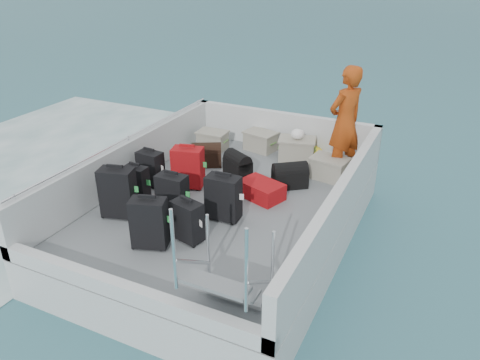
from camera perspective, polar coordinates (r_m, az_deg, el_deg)
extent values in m
plane|color=#164450|center=(7.40, -1.70, -6.87)|extent=(160.00, 160.00, 0.00)
plane|color=white|center=(10.28, -26.26, 0.14)|extent=(10.00, 10.00, 0.00)
cube|color=silver|center=(7.25, -1.73, -4.88)|extent=(3.60, 5.00, 0.60)
cube|color=gray|center=(7.09, -1.77, -2.73)|extent=(3.30, 4.70, 0.02)
cube|color=silver|center=(7.81, -13.18, 2.30)|extent=(0.14, 5.00, 0.70)
cube|color=silver|center=(6.40, 12.11, -3.07)|extent=(0.14, 5.00, 0.70)
cube|color=silver|center=(8.98, 5.35, 6.05)|extent=(3.60, 0.14, 0.70)
cube|color=silver|center=(5.36, -14.08, -12.94)|extent=(3.60, 0.14, 0.20)
cylinder|color=silver|center=(7.66, -13.48, 5.04)|extent=(0.04, 4.80, 0.04)
cube|color=black|center=(6.75, -14.64, -1.59)|extent=(0.53, 0.39, 0.73)
cube|color=black|center=(7.18, -12.51, -0.45)|extent=(0.36, 0.21, 0.55)
cube|color=black|center=(7.59, -10.84, 1.33)|extent=(0.42, 0.27, 0.58)
cube|color=black|center=(5.99, -10.99, -5.26)|extent=(0.50, 0.39, 0.67)
cube|color=black|center=(6.65, -8.23, -1.90)|extent=(0.43, 0.26, 0.63)
cube|color=#A10C15|center=(7.44, -6.36, 1.48)|extent=(0.53, 0.40, 0.66)
cube|color=black|center=(6.07, -6.41, -5.07)|extent=(0.45, 0.33, 0.56)
cube|color=black|center=(6.49, -2.04, -2.24)|extent=(0.48, 0.29, 0.65)
cube|color=#A10C15|center=(7.15, 2.62, -1.24)|extent=(0.76, 0.62, 0.26)
cube|color=#9F9C8B|center=(8.98, -3.36, 4.81)|extent=(0.53, 0.38, 0.31)
cube|color=#9F9C8B|center=(8.90, 2.50, 4.69)|extent=(0.62, 0.49, 0.33)
cube|color=#9F9C8B|center=(8.52, 6.93, 3.67)|extent=(0.70, 0.56, 0.37)
cube|color=#9F9C8B|center=(7.88, 10.82, 1.32)|extent=(0.62, 0.47, 0.34)
ellipsoid|color=yellow|center=(8.66, 9.16, 3.34)|extent=(0.28, 0.26, 0.22)
ellipsoid|color=white|center=(8.43, 7.03, 5.40)|extent=(0.24, 0.24, 0.18)
imported|color=#E55315|center=(7.81, 12.67, 6.89)|extent=(0.73, 0.81, 1.85)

